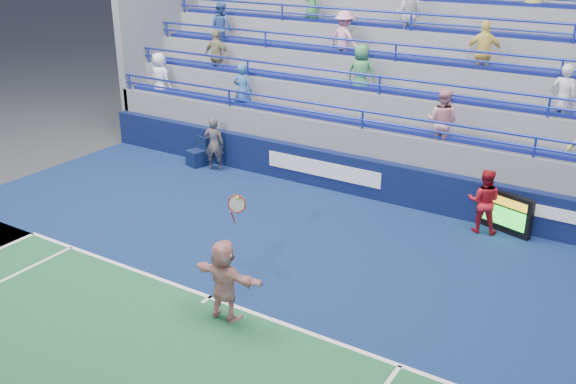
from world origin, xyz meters
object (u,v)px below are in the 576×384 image
Objects in this scene: serve_speed_board at (504,212)px; ball_girl at (484,201)px; tennis_player at (224,280)px; line_judge at (214,144)px; judge_chair at (197,157)px.

serve_speed_board is 0.60m from ball_girl.
tennis_player is at bearing 52.95° from ball_girl.
serve_speed_board is at bearing 62.89° from tennis_player.
serve_speed_board is at bearing 156.98° from line_judge.
judge_chair is 0.55× the size of line_judge.
ball_girl reaches higher than judge_chair.
line_judge is (-8.68, -0.29, 0.31)m from serve_speed_board.
judge_chair is 0.35× the size of tennis_player.
serve_speed_board is 1.60× the size of judge_chair.
ball_girl is at bearing 0.05° from judge_chair.
serve_speed_board is 9.38m from judge_chair.
ball_girl is (8.25, -0.01, -0.02)m from line_judge.
line_judge is at bearing -178.12° from serve_speed_board.
line_judge reaches higher than serve_speed_board.
judge_chair is at bearing -178.15° from serve_speed_board.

